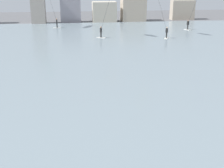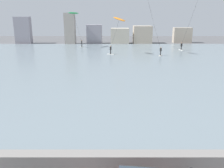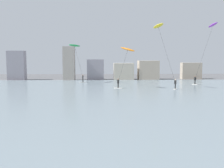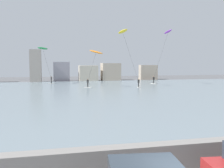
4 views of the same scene
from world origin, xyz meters
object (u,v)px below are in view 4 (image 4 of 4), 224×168
Objects in this scene: kitesurfer_orange at (95,55)px; kitesurfer_yellow at (125,38)px; kitesurfer_purple at (166,39)px; kitesurfer_green at (43,51)px.

kitesurfer_orange is 6.45m from kitesurfer_yellow.
kitesurfer_purple is at bearing 9.60° from kitesurfer_orange.
kitesurfer_green is at bearing 145.67° from kitesurfer_yellow.
kitesurfer_purple is 1.61× the size of kitesurfer_orange.
kitesurfer_orange is at bearing -170.40° from kitesurfer_purple.
kitesurfer_purple is 10.14m from kitesurfer_yellow.
kitesurfer_green is (-25.03, 7.47, -2.41)m from kitesurfer_purple.
kitesurfer_yellow is 1.37× the size of kitesurfer_green.
kitesurfer_purple reaches higher than kitesurfer_orange.
kitesurfer_green is (-9.77, 10.05, 1.19)m from kitesurfer_orange.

